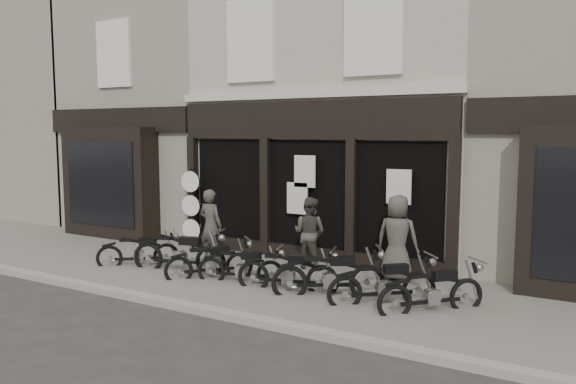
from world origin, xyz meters
The scene contains 18 objects.
ground_plane centered at (0.00, 0.00, 0.00)m, with size 90.00×90.00×0.00m, color #2D2B28.
pavement centered at (0.00, 0.90, 0.06)m, with size 30.00×4.20×0.12m, color #6A665D.
kerb centered at (0.00, -1.25, 0.07)m, with size 30.00×0.25×0.13m, color gray.
central_building centered at (0.00, 5.95, 4.08)m, with size 7.30×6.22×8.34m.
neighbour_left centered at (-6.35, 5.90, 4.04)m, with size 5.60×6.73×8.34m.
filler_left centered at (-14.50, 6.00, 4.10)m, with size 11.00×6.00×8.20m, color gray.
motorcycle_0 centered at (-3.11, 0.51, 0.36)m, with size 1.55×1.38×0.90m.
motorcycle_1 centered at (-1.95, 0.59, 0.42)m, with size 2.16×0.90×1.06m.
motorcycle_2 centered at (-1.01, 0.47, 0.36)m, with size 1.43×1.55×0.91m.
motorcycle_3 centered at (-0.21, 0.48, 0.36)m, with size 1.82×0.81×0.90m.
motorcycle_4 centered at (0.90, 0.48, 0.39)m, with size 2.00×0.82×0.98m.
motorcycle_5 centered at (1.75, 0.57, 0.41)m, with size 1.92×1.38×1.03m.
motorcycle_6 centered at (2.81, 0.60, 0.39)m, with size 1.70×1.51×0.98m.
motorcycle_7 centered at (3.70, 0.58, 0.38)m, with size 1.57×1.61×0.97m.
man_left centered at (-1.88, 1.62, 0.98)m, with size 0.63×0.41×1.72m, color #3F3B34.
man_centre centered at (0.46, 2.18, 0.93)m, with size 0.78×0.61×1.61m, color #3E3A32.
man_right centered at (2.51, 2.18, 1.01)m, with size 0.87×0.57×1.78m, color #444038.
advert_sign_post centered at (-3.20, 2.50, 1.08)m, with size 0.54×0.35×2.23m.
Camera 1 is at (6.25, -8.77, 3.20)m, focal length 35.00 mm.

